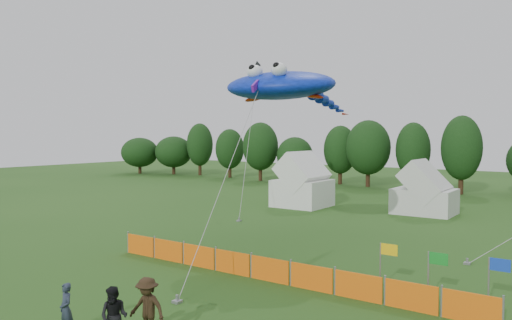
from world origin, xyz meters
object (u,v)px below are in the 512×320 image
Objects in this scene: spectator_a at (66,309)px; spectator_c at (147,308)px; tent_right at (425,193)px; tent_left at (302,184)px; barrier_fence at (270,270)px; stingray_kite at (285,87)px; spectator_b at (114,317)px.

spectator_a is 0.85× the size of spectator_c.
tent_right is at bearing 80.49° from spectator_c.
tent_left is 0.24× the size of barrier_fence.
stingray_kite is (-2.85, 5.75, 8.29)m from barrier_fence.
barrier_fence is 11.14× the size of spectator_a.
tent_right reaches higher than barrier_fence.
tent_left is 29.18m from spectator_a.
spectator_a is at bearing 162.82° from spectator_b.
tent_right reaches higher than spectator_c.
stingray_kite is (-3.12, 12.82, 7.84)m from spectator_c.
spectator_a is (-2.07, -8.28, 0.30)m from barrier_fence.
barrier_fence is (0.07, -21.82, -1.12)m from tent_right.
stingray_kite is at bearing 75.90° from spectator_b.
tent_right is 0.26× the size of stingray_kite.
stingray_kite reaches higher than spectator_c.
stingray_kite is at bearing 108.75° from spectator_a.
tent_right is (9.79, 2.01, -0.28)m from tent_left.
stingray_kite is (-0.78, 14.04, 7.98)m from spectator_a.
spectator_c is at bearing -69.35° from tent_left.
spectator_c is at bearing -87.86° from barrier_fence.
tent_left is at bearing 116.48° from barrier_fence.
tent_left is at bearing 116.53° from stingray_kite.
tent_right is 28.90m from spectator_c.
spectator_b is (-0.12, -8.00, 0.39)m from barrier_fence.
spectator_a is 16.17m from stingray_kite.
spectator_b is 1.01m from spectator_c.
spectator_c reaches higher than spectator_a.
spectator_b is at bearing -90.09° from tent_right.
stingray_kite is (-2.78, -16.07, 7.17)m from tent_right.
stingray_kite is at bearing 116.36° from barrier_fence.
tent_left reaches higher than tent_right.
tent_left is 2.40× the size of spectator_b.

